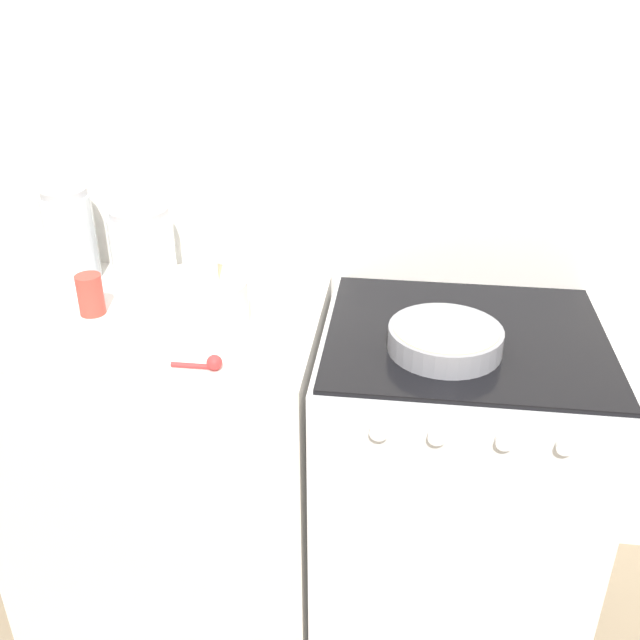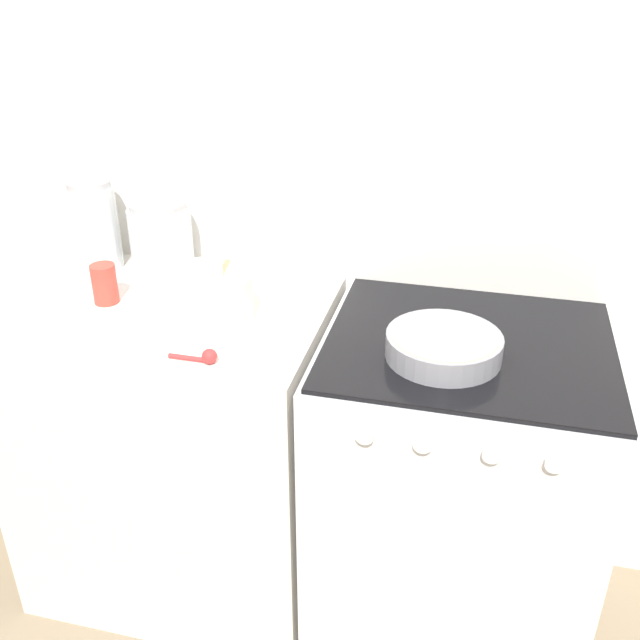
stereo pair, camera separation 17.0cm
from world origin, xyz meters
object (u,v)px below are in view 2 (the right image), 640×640
at_px(storage_jar_left, 95,231).
at_px(tin_can, 105,284).
at_px(stove, 453,491).
at_px(baking_pan, 444,345).
at_px(mixing_bowl, 206,295).
at_px(storage_jar_middle, 162,244).

height_order(storage_jar_left, tin_can, storage_jar_left).
xyz_separation_m(stove, baking_pan, (-0.06, -0.09, 0.50)).
distance_m(mixing_bowl, baking_pan, 0.60).
xyz_separation_m(stove, storage_jar_left, (-1.09, 0.20, 0.58)).
height_order(storage_jar_left, storage_jar_middle, storage_jar_left).
bearing_deg(tin_can, mixing_bowl, -7.09).
height_order(stove, tin_can, tin_can).
relative_size(storage_jar_left, tin_can, 2.44).
bearing_deg(storage_jar_middle, mixing_bowl, -46.91).
xyz_separation_m(mixing_bowl, tin_can, (-0.30, 0.04, -0.02)).
distance_m(storage_jar_left, storage_jar_middle, 0.21).
relative_size(stove, storage_jar_middle, 4.33).
bearing_deg(tin_can, stove, 0.68).
relative_size(baking_pan, storage_jar_middle, 1.25).
relative_size(stove, storage_jar_left, 3.57).
xyz_separation_m(storage_jar_left, storage_jar_middle, (0.21, -0.00, -0.02)).
xyz_separation_m(storage_jar_middle, tin_can, (-0.07, -0.21, -0.04)).
bearing_deg(tin_can, baking_pan, -4.83).
xyz_separation_m(mixing_bowl, storage_jar_left, (-0.44, 0.25, 0.04)).
relative_size(stove, mixing_bowl, 3.53).
bearing_deg(tin_can, storage_jar_middle, 71.97).
height_order(baking_pan, storage_jar_left, storage_jar_left).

